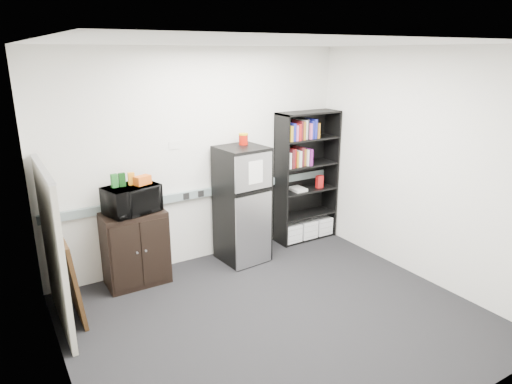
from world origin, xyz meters
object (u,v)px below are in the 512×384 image
Objects in this scene: bookshelf at (306,178)px; cubicle_partition at (53,248)px; refrigerator at (242,205)px; microwave at (132,199)px; cabinet at (135,248)px.

bookshelf is 1.14× the size of cubicle_partition.
refrigerator is (-1.13, -0.14, -0.16)m from bookshelf.
refrigerator reaches higher than microwave.
cubicle_partition reaches higher than cabinet.
refrigerator is at bearing -17.67° from microwave.
bookshelf is 2.10× the size of cabinet.
refrigerator reaches higher than cabinet.
microwave is at bearing -90.00° from cabinet.
microwave is (0.00, -0.02, 0.60)m from cabinet.
microwave reaches higher than cabinet.
cubicle_partition is at bearing -171.03° from microwave.
refrigerator is at bearing 8.42° from cubicle_partition.
cubicle_partition is 1.02m from microwave.
cubicle_partition is 2.83× the size of microwave.
bookshelf is 3.23× the size of microwave.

